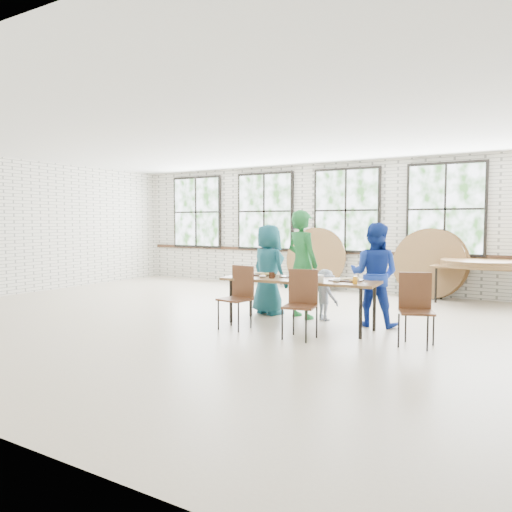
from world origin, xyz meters
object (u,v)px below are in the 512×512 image
(dining_table, at_px, (300,282))
(chair_near_right, at_px, (301,298))
(chair_near_left, at_px, (239,292))
(storage_table, at_px, (481,269))

(dining_table, distance_m, chair_near_right, 0.75)
(chair_near_left, bearing_deg, dining_table, 46.76)
(chair_near_right, bearing_deg, chair_near_left, 164.96)
(dining_table, relative_size, chair_near_left, 2.59)
(dining_table, bearing_deg, chair_near_left, -146.89)
(dining_table, xyz_separation_m, storage_table, (2.09, 3.70, -0.00))
(chair_near_right, bearing_deg, storage_table, 56.43)
(dining_table, distance_m, chair_near_left, 0.95)
(chair_near_left, height_order, chair_near_right, same)
(chair_near_left, bearing_deg, storage_table, 64.92)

